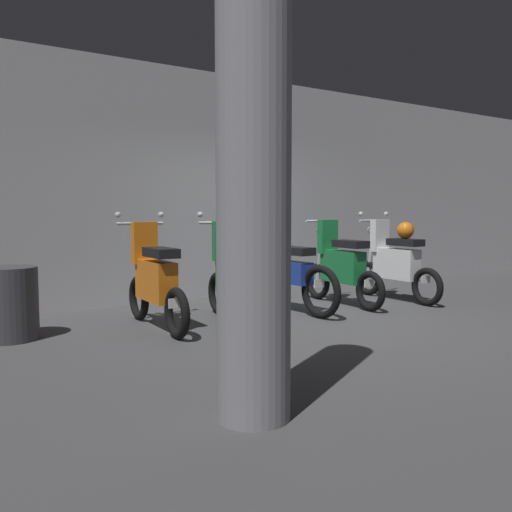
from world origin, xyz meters
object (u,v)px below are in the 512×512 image
motorbike_slot_1 (235,274)px  motorbike_slot_2 (285,273)px  trash_bin (10,304)px  motorbike_slot_4 (395,261)px  support_pillar (254,149)px  motorbike_slot_3 (341,267)px  motorbike_slot_0 (155,281)px

motorbike_slot_1 → motorbike_slot_2: size_ratio=0.86×
motorbike_slot_1 → trash_bin: (-2.36, 0.47, -0.20)m
motorbike_slot_4 → support_pillar: (-4.22, -2.68, 1.10)m
motorbike_slot_3 → trash_bin: (-4.20, 0.27, -0.16)m
support_pillar → trash_bin: size_ratio=4.52×
motorbike_slot_3 → motorbike_slot_1: bearing=-173.8°
motorbike_slot_1 → motorbike_slot_3: size_ratio=1.00×
motorbike_slot_2 → motorbike_slot_3: (0.93, -0.06, 0.03)m
support_pillar → trash_bin: support_pillar is taller
motorbike_slot_0 → motorbike_slot_2: bearing=2.2°
motorbike_slot_0 → support_pillar: support_pillar is taller
motorbike_slot_2 → motorbike_slot_3: bearing=-3.7°
motorbike_slot_0 → motorbike_slot_1: 0.94m
motorbike_slot_3 → motorbike_slot_4: size_ratio=1.00×
motorbike_slot_4 → support_pillar: size_ratio=0.50×
motorbike_slot_0 → motorbike_slot_3: (2.76, 0.01, -0.00)m
motorbike_slot_0 → support_pillar: 3.09m
motorbike_slot_4 → motorbike_slot_1: bearing=-179.0°
motorbike_slot_3 → support_pillar: (-3.30, -2.83, 1.14)m
support_pillar → trash_bin: bearing=106.1°
motorbike_slot_0 → trash_bin: 1.47m
motorbike_slot_1 → trash_bin: 2.41m
motorbike_slot_2 → motorbike_slot_4: size_ratio=1.16×
motorbike_slot_2 → support_pillar: 3.92m
motorbike_slot_1 → motorbike_slot_2: (0.92, 0.26, -0.08)m
motorbike_slot_4 → trash_bin: 5.14m
support_pillar → motorbike_slot_4: bearing=32.4°
motorbike_slot_1 → motorbike_slot_0: bearing=168.5°
support_pillar → motorbike_slot_0: bearing=79.2°
motorbike_slot_0 → trash_bin: bearing=169.0°
motorbike_slot_0 → motorbike_slot_1: size_ratio=1.00×
motorbike_slot_2 → motorbike_slot_4: bearing=-6.5°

